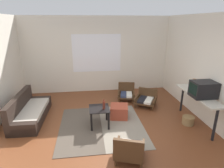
% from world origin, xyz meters
% --- Properties ---
extents(ground_plane, '(7.80, 7.80, 0.00)m').
position_xyz_m(ground_plane, '(0.00, 0.00, 0.00)').
color(ground_plane, brown).
extents(far_wall_with_window, '(5.60, 0.13, 2.70)m').
position_xyz_m(far_wall_with_window, '(0.00, 3.06, 1.35)').
color(far_wall_with_window, silver).
rests_on(far_wall_with_window, ground).
extents(side_wall_right, '(0.12, 6.60, 2.70)m').
position_xyz_m(side_wall_right, '(2.66, 0.30, 1.35)').
color(side_wall_right, silver).
rests_on(side_wall_right, ground).
extents(area_rug, '(2.07, 2.14, 0.01)m').
position_xyz_m(area_rug, '(-0.07, 0.41, 0.01)').
color(area_rug, '#4C4238').
rests_on(area_rug, ground).
extents(couch, '(0.74, 1.76, 0.69)m').
position_xyz_m(couch, '(-1.95, 1.03, 0.21)').
color(couch, black).
rests_on(couch, ground).
extents(coffee_table, '(0.49, 0.54, 0.48)m').
position_xyz_m(coffee_table, '(-0.11, 0.46, 0.37)').
color(coffee_table, black).
rests_on(coffee_table, ground).
extents(armchair_by_window, '(0.65, 0.66, 0.55)m').
position_xyz_m(armchair_by_window, '(0.90, 2.00, 0.25)').
color(armchair_by_window, '#472D19').
rests_on(armchair_by_window, ground).
extents(armchair_striped_foreground, '(0.70, 0.72, 0.58)m').
position_xyz_m(armchair_striped_foreground, '(0.34, -0.91, 0.25)').
color(armchair_striped_foreground, '#472D19').
rests_on(armchair_striped_foreground, ground).
extents(armchair_corner, '(0.82, 0.83, 0.50)m').
position_xyz_m(armchair_corner, '(1.41, 1.45, 0.23)').
color(armchair_corner, '#472D19').
rests_on(armchair_corner, ground).
extents(ottoman_orange, '(0.55, 0.55, 0.34)m').
position_xyz_m(ottoman_orange, '(0.45, 0.81, 0.17)').
color(ottoman_orange, '#993D28').
rests_on(ottoman_orange, ground).
extents(console_shelf, '(0.38, 1.59, 0.81)m').
position_xyz_m(console_shelf, '(2.32, 0.22, 0.71)').
color(console_shelf, beige).
rests_on(console_shelf, ground).
extents(crt_television, '(0.54, 0.42, 0.38)m').
position_xyz_m(crt_television, '(2.31, 0.07, 0.99)').
color(crt_television, black).
rests_on(crt_television, console_shelf).
extents(clay_vase, '(0.20, 0.20, 0.32)m').
position_xyz_m(clay_vase, '(2.32, 0.48, 0.91)').
color(clay_vase, '#A87047').
rests_on(clay_vase, console_shelf).
extents(glass_bottle, '(0.07, 0.07, 0.25)m').
position_xyz_m(glass_bottle, '(0.00, 0.40, 0.58)').
color(glass_bottle, '#5B2319').
rests_on(glass_bottle, coffee_table).
extents(wicker_basket, '(0.29, 0.29, 0.21)m').
position_xyz_m(wicker_basket, '(2.13, 0.21, 0.11)').
color(wicker_basket, olive).
rests_on(wicker_basket, ground).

